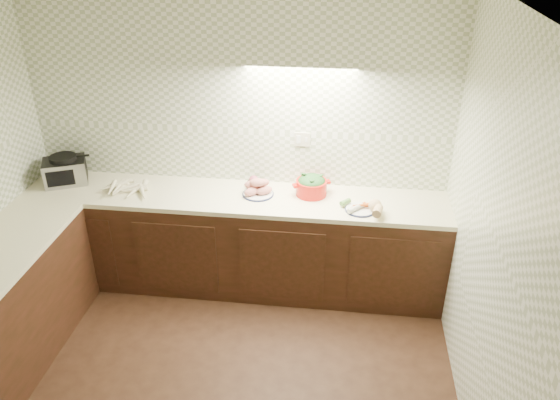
# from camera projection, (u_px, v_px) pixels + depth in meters

# --- Properties ---
(room) EXTENTS (3.60, 3.60, 2.60)m
(room) POSITION_uv_depth(u_px,v_px,m) (173.00, 206.00, 2.95)
(room) COLOR black
(room) RESTS_ON ground
(counter) EXTENTS (3.60, 3.60, 0.90)m
(counter) POSITION_uv_depth(u_px,v_px,m) (127.00, 292.00, 4.18)
(counter) COLOR black
(counter) RESTS_ON ground
(toaster_oven) EXTENTS (0.43, 0.39, 0.25)m
(toaster_oven) POSITION_uv_depth(u_px,v_px,m) (65.00, 170.00, 4.77)
(toaster_oven) COLOR black
(toaster_oven) RESTS_ON counter
(parsnip_pile) EXTENTS (0.36, 0.39, 0.08)m
(parsnip_pile) POSITION_uv_depth(u_px,v_px,m) (129.00, 188.00, 4.64)
(parsnip_pile) COLOR beige
(parsnip_pile) RESTS_ON counter
(sweet_potato_plate) EXTENTS (0.27, 0.27, 0.16)m
(sweet_potato_plate) POSITION_uv_depth(u_px,v_px,m) (258.00, 189.00, 4.59)
(sweet_potato_plate) COLOR #151B3F
(sweet_potato_plate) RESTS_ON counter
(onion_bowl) EXTENTS (0.15, 0.15, 0.12)m
(onion_bowl) POSITION_uv_depth(u_px,v_px,m) (255.00, 184.00, 4.70)
(onion_bowl) COLOR black
(onion_bowl) RESTS_ON counter
(dutch_oven) EXTENTS (0.34, 0.34, 0.18)m
(dutch_oven) POSITION_uv_depth(u_px,v_px,m) (311.00, 185.00, 4.58)
(dutch_oven) COLOR red
(dutch_oven) RESTS_ON counter
(veg_plate) EXTENTS (0.37, 0.27, 0.12)m
(veg_plate) POSITION_uv_depth(u_px,v_px,m) (367.00, 207.00, 4.35)
(veg_plate) COLOR #151B3F
(veg_plate) RESTS_ON counter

